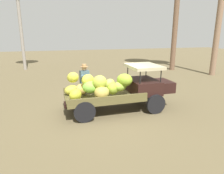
# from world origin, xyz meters

# --- Properties ---
(ground_plane) EXTENTS (60.00, 60.00, 0.00)m
(ground_plane) POSITION_xyz_m (0.00, 0.00, 0.00)
(ground_plane) COLOR brown
(truck) EXTENTS (4.53, 1.82, 1.83)m
(truck) POSITION_xyz_m (0.43, -0.19, 0.93)
(truck) COLOR black
(truck) RESTS_ON ground
(farmer) EXTENTS (0.52, 0.49, 1.75)m
(farmer) POSITION_xyz_m (-0.76, 1.19, 1.00)
(farmer) COLOR #464542
(farmer) RESTS_ON ground
(loose_banana_bunch) EXTENTS (0.77, 0.74, 0.35)m
(loose_banana_bunch) POSITION_xyz_m (-0.65, 1.69, 0.17)
(loose_banana_bunch) COLOR #AEC349
(loose_banana_bunch) RESTS_ON ground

